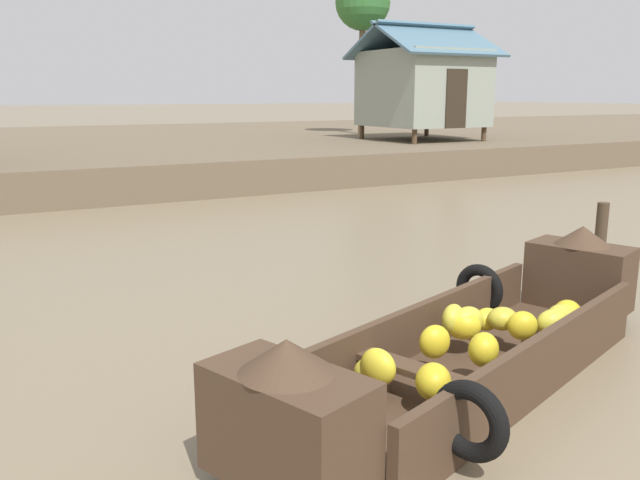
{
  "coord_description": "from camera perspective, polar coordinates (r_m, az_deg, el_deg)",
  "views": [
    {
      "loc": [
        -2.9,
        0.48,
        2.33
      ],
      "look_at": [
        0.51,
        6.76,
        0.75
      ],
      "focal_mm": 37.28,
      "sensor_mm": 36.0,
      "label": 1
    }
  ],
  "objects": [
    {
      "name": "ground_plane",
      "position": [
        10.22,
        -11.26,
        -1.0
      ],
      "size": [
        300.0,
        300.0,
        0.0
      ],
      "primitive_type": "plane",
      "color": "#7A6B51"
    },
    {
      "name": "mooring_post",
      "position": [
        8.76,
        22.89,
        -0.44
      ],
      "size": [
        0.14,
        0.14,
        1.06
      ],
      "primitive_type": "cylinder",
      "color": "#423323",
      "rests_on": "ground"
    },
    {
      "name": "stilt_house_mid_right",
      "position": [
        22.78,
        8.8,
        12.9
      ],
      "size": [
        3.88,
        3.92,
        3.77
      ],
      "color": "#4C3826",
      "rests_on": "riverbank_strip"
    },
    {
      "name": "banana_boat",
      "position": [
        5.64,
        13.23,
        -8.5
      ],
      "size": [
        4.96,
        2.66,
        0.99
      ],
      "color": "#473323",
      "rests_on": "ground"
    },
    {
      "name": "riverbank_strip",
      "position": [
        24.49,
        -21.79,
        7.05
      ],
      "size": [
        160.0,
        20.0,
        0.83
      ],
      "primitive_type": "cube",
      "color": "brown",
      "rests_on": "ground"
    },
    {
      "name": "palm_tree_mid",
      "position": [
        26.31,
        3.69,
        19.55
      ],
      "size": [
        2.06,
        2.06,
        5.88
      ],
      "color": "brown",
      "rests_on": "riverbank_strip"
    }
  ]
}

